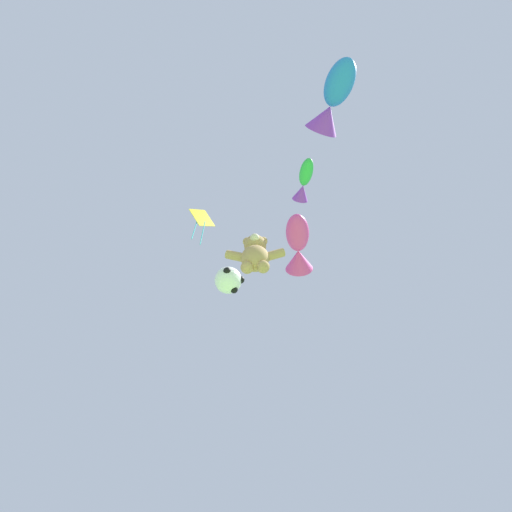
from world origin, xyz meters
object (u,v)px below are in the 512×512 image
(fish_kite_magenta, at_px, (298,247))
(teddy_bear_kite, at_px, (255,254))
(soccer_ball_kite, at_px, (229,280))
(fish_kite_emerald, at_px, (304,183))
(diamond_kite, at_px, (202,220))
(fish_kite_cobalt, at_px, (332,101))

(fish_kite_magenta, bearing_deg, teddy_bear_kite, -148.54)
(teddy_bear_kite, bearing_deg, soccer_ball_kite, -161.61)
(soccer_ball_kite, xyz_separation_m, fish_kite_emerald, (2.43, -1.09, 4.17))
(fish_kite_emerald, distance_m, diamond_kite, 4.36)
(fish_kite_magenta, distance_m, fish_kite_emerald, 2.31)
(fish_kite_emerald, xyz_separation_m, diamond_kite, (-3.85, 1.77, 1.07))
(fish_kite_magenta, relative_size, fish_kite_emerald, 1.46)
(fish_kite_magenta, distance_m, diamond_kite, 3.98)
(fish_kite_emerald, height_order, diamond_kite, diamond_kite)
(fish_kite_cobalt, height_order, diamond_kite, diamond_kite)
(soccer_ball_kite, distance_m, diamond_kite, 5.47)
(teddy_bear_kite, relative_size, fish_kite_magenta, 0.82)
(soccer_ball_kite, relative_size, fish_kite_emerald, 0.51)
(diamond_kite, bearing_deg, teddy_bear_kite, -11.86)
(fish_kite_cobalt, bearing_deg, soccer_ball_kite, 131.26)
(diamond_kite, bearing_deg, fish_kite_emerald, -24.68)
(soccer_ball_kite, relative_size, diamond_kite, 0.30)
(teddy_bear_kite, distance_m, fish_kite_emerald, 3.28)
(teddy_bear_kite, relative_size, fish_kite_cobalt, 0.78)
(fish_kite_emerald, height_order, fish_kite_cobalt, fish_kite_cobalt)
(fish_kite_magenta, relative_size, fish_kite_cobalt, 0.95)
(fish_kite_cobalt, xyz_separation_m, diamond_kite, (-4.67, 4.39, 1.10))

